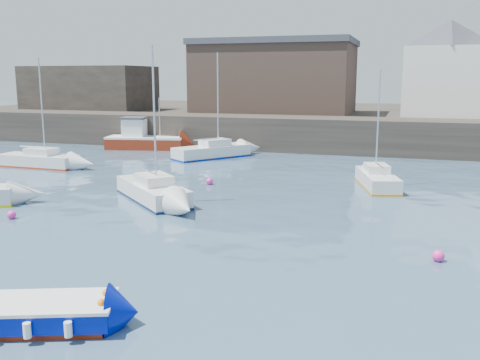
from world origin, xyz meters
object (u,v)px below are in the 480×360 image
(fishing_boat, at_px, (144,139))
(buoy_far, at_px, (210,184))
(sailboat_h, at_px, (212,151))
(blue_dinghy, at_px, (39,313))
(sailboat_b, at_px, (153,191))
(buoy_mid, at_px, (438,261))
(sailboat_e, at_px, (39,160))
(sailboat_f, at_px, (377,179))
(buoy_near, at_px, (12,219))

(fishing_boat, height_order, buoy_far, fishing_boat)
(fishing_boat, xyz_separation_m, buoy_far, (11.87, -13.93, -0.91))
(fishing_boat, height_order, sailboat_h, sailboat_h)
(blue_dinghy, bearing_deg, sailboat_b, 105.40)
(blue_dinghy, xyz_separation_m, buoy_mid, (10.28, 8.76, -0.42))
(sailboat_e, distance_m, sailboat_f, 24.34)
(sailboat_f, bearing_deg, buoy_far, -166.89)
(blue_dinghy, distance_m, sailboat_h, 30.74)
(blue_dinghy, bearing_deg, sailboat_h, 102.10)
(blue_dinghy, xyz_separation_m, buoy_near, (-8.55, 8.96, -0.42))
(buoy_mid, bearing_deg, blue_dinghy, -139.57)
(sailboat_b, bearing_deg, sailboat_e, 150.50)
(sailboat_b, distance_m, sailboat_f, 13.49)
(sailboat_e, height_order, buoy_near, sailboat_e)
(fishing_boat, distance_m, sailboat_f, 24.73)
(buoy_far, bearing_deg, sailboat_e, 170.80)
(fishing_boat, xyz_separation_m, sailboat_e, (-2.51, -11.60, -0.40))
(sailboat_e, height_order, sailboat_h, sailboat_h)
(sailboat_f, bearing_deg, fishing_boat, 151.99)
(blue_dinghy, height_order, buoy_near, blue_dinghy)
(sailboat_e, bearing_deg, buoy_far, -9.20)
(fishing_boat, bearing_deg, sailboat_f, -28.01)
(buoy_near, bearing_deg, buoy_far, 60.69)
(sailboat_b, bearing_deg, buoy_near, -129.87)
(fishing_boat, bearing_deg, buoy_mid, -44.85)
(buoy_near, xyz_separation_m, buoy_mid, (18.83, -0.20, 0.00))
(buoy_mid, relative_size, buoy_far, 1.03)
(sailboat_f, bearing_deg, sailboat_e, 179.98)
(fishing_boat, height_order, buoy_near, fishing_boat)
(sailboat_b, bearing_deg, blue_dinghy, -74.60)
(buoy_far, bearing_deg, sailboat_b, -104.82)
(sailboat_b, relative_size, sailboat_h, 0.96)
(sailboat_e, bearing_deg, buoy_mid, -25.56)
(sailboat_b, xyz_separation_m, sailboat_h, (-2.47, 15.62, 0.02))
(sailboat_f, height_order, sailboat_h, sailboat_h)
(fishing_boat, distance_m, sailboat_b, 21.71)
(fishing_boat, distance_m, buoy_near, 25.19)
(sailboat_b, height_order, buoy_mid, sailboat_b)
(sailboat_b, relative_size, sailboat_e, 1.03)
(blue_dinghy, relative_size, sailboat_e, 0.54)
(sailboat_h, bearing_deg, buoy_far, -70.19)
(sailboat_f, bearing_deg, buoy_near, -141.01)
(blue_dinghy, height_order, fishing_boat, fishing_boat)
(buoy_mid, bearing_deg, sailboat_b, 158.29)
(sailboat_e, xyz_separation_m, buoy_mid, (27.30, -13.06, -0.52))
(sailboat_f, relative_size, buoy_mid, 15.88)
(blue_dinghy, xyz_separation_m, buoy_far, (-2.64, 19.49, -0.42))
(blue_dinghy, relative_size, buoy_mid, 9.76)
(blue_dinghy, xyz_separation_m, sailboat_h, (-6.44, 30.06, 0.14))
(buoy_near, height_order, buoy_far, buoy_far)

